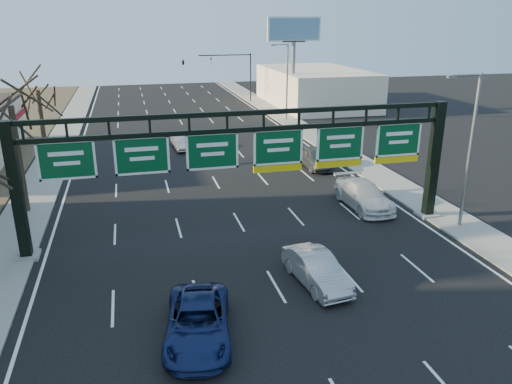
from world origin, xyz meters
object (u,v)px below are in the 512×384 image
object	(u,v)px
sign_gantry	(249,157)
car_blue_suv	(198,322)
car_white_wagon	(364,195)
car_silver_sedan	(316,269)

from	to	relation	value
sign_gantry	car_blue_suv	size ratio (longest dim) A/B	4.64
car_white_wagon	car_blue_suv	bearing A→B (deg)	-137.98
car_silver_sedan	car_white_wagon	bearing A→B (deg)	45.63
car_blue_suv	car_white_wagon	size ratio (longest dim) A/B	0.93
car_silver_sedan	car_white_wagon	distance (m)	10.97
sign_gantry	car_blue_suv	xyz separation A→B (m)	(-4.22, -9.10, -3.89)
car_silver_sedan	car_white_wagon	size ratio (longest dim) A/B	0.80
car_blue_suv	car_white_wagon	xyz separation A→B (m)	(12.58, 11.61, 0.09)
car_blue_suv	car_silver_sedan	size ratio (longest dim) A/B	1.17
sign_gantry	car_silver_sedan	distance (m)	7.54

